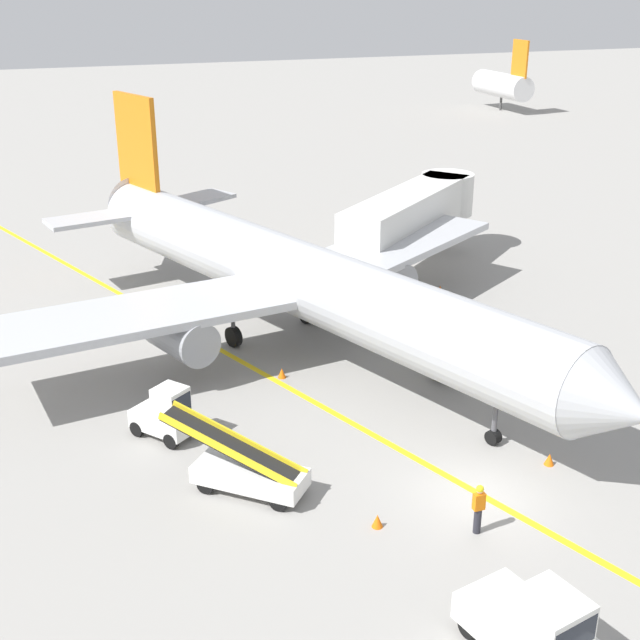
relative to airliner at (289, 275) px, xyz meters
name	(u,v)px	position (x,y,z in m)	size (l,w,h in m)	color
ground_plane	(478,496)	(1.84, -14.14, -3.42)	(300.00, 300.00, 0.00)	gray
taxi_line_yellow	(372,434)	(0.19, -9.14, -3.41)	(0.30, 80.00, 0.01)	yellow
airliner	(289,275)	(0.00, 0.00, 0.00)	(27.51, 34.19, 10.10)	#B2B5BA
jet_bridge	(417,210)	(10.31, 7.75, 0.12)	(11.49, 10.00, 4.85)	silver
pushback_tug	(535,628)	(-0.58, -20.95, -2.42)	(2.62, 3.92, 2.20)	silver
baggage_tug_near_wing	(166,415)	(-7.06, -6.64, -2.49)	(2.48, 2.70, 2.10)	silver
belt_loader_forward_hold	(457,352)	(5.95, -5.13, -2.64)	(4.12, 4.67, 2.59)	silver
belt_loader_aft_hold	(247,470)	(-5.24, -11.13, -2.64)	(4.55, 4.28, 2.59)	silver
ground_crew_marshaller	(478,507)	(0.81, -15.84, -2.51)	(0.36, 0.24, 1.70)	#26262D
safety_cone_nose_left	(440,289)	(9.77, 3.59, -3.20)	(0.36, 0.36, 0.44)	orange
safety_cone_nose_right	(282,373)	(-1.50, -3.35, -3.20)	(0.36, 0.36, 0.44)	orange
safety_cone_wingtip_left	(377,521)	(-1.97, -14.51, -3.20)	(0.36, 0.36, 0.44)	orange
safety_cone_wingtip_right	(549,459)	(5.20, -13.28, -3.20)	(0.36, 0.36, 0.44)	orange
distant_aircraft_mid_right	(503,84)	(48.65, 60.80, -0.20)	(3.00, 10.10, 8.80)	silver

